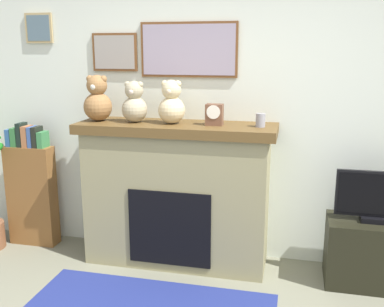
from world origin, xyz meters
TOP-DOWN VIEW (x-y plane):
  - back_wall at (-0.00, 2.00)m, footprint 5.20×0.15m
  - fireplace at (-0.40, 1.69)m, footprint 1.66×0.55m
  - bookshelf at (-1.83, 1.74)m, footprint 0.46×0.16m
  - tv_stand at (1.19, 1.64)m, footprint 0.68×0.40m
  - television at (1.19, 1.64)m, footprint 0.60×0.14m
  - candle_jar at (0.30, 1.68)m, footprint 0.08×0.08m
  - mantel_clock at (-0.07, 1.67)m, footprint 0.14×0.10m
  - teddy_bear_brown at (-1.08, 1.68)m, footprint 0.24×0.24m
  - teddy_bear_grey at (-0.75, 1.68)m, footprint 0.21×0.21m
  - teddy_bear_cream at (-0.43, 1.68)m, footprint 0.22×0.22m

SIDE VIEW (x-z plane):
  - tv_stand at x=1.19m, z-range 0.00..0.53m
  - bookshelf at x=-1.83m, z-range -0.05..1.12m
  - fireplace at x=-0.40m, z-range 0.01..1.23m
  - television at x=1.19m, z-range 0.52..0.92m
  - candle_jar at x=0.30m, z-range 1.23..1.34m
  - back_wall at x=0.00m, z-range 0.01..2.61m
  - mantel_clock at x=-0.07m, z-range 1.23..1.40m
  - teddy_bear_grey at x=-0.75m, z-range 1.21..1.56m
  - teddy_bear_cream at x=-0.43m, z-range 1.21..1.57m
  - teddy_bear_brown at x=-1.08m, z-range 1.21..1.60m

